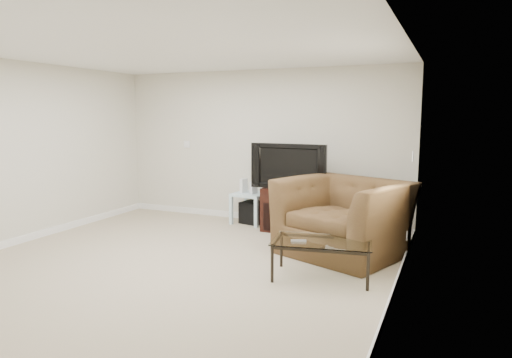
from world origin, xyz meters
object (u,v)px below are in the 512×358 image
at_px(subwoofer, 253,212).
at_px(coffee_table, 321,259).
at_px(tv_stand, 291,209).
at_px(television, 291,166).
at_px(recliner, 344,205).
at_px(side_table, 251,208).

bearing_deg(subwoofer, coffee_table, -49.96).
distance_m(tv_stand, television, 0.68).
relative_size(subwoofer, recliner, 0.24).
relative_size(tv_stand, television, 0.73).
height_order(side_table, recliner, recliner).
distance_m(side_table, subwoofer, 0.08).
bearing_deg(recliner, tv_stand, 160.85).
xyz_separation_m(television, side_table, (-0.77, 0.24, -0.76)).
xyz_separation_m(television, recliner, (1.00, -0.82, -0.37)).
bearing_deg(subwoofer, recliner, -31.78).
bearing_deg(side_table, television, -17.42).
distance_m(television, subwoofer, 1.14).
height_order(television, coffee_table, television).
distance_m(tv_stand, subwoofer, 0.78).
bearing_deg(tv_stand, side_table, 166.13).
xyz_separation_m(tv_stand, side_table, (-0.77, 0.21, -0.08)).
relative_size(television, subwoofer, 3.13).
bearing_deg(coffee_table, tv_stand, 118.40).
bearing_deg(tv_stand, subwoofer, 164.24).
bearing_deg(television, coffee_table, -59.00).
bearing_deg(subwoofer, television, -19.37).
height_order(side_table, coffee_table, side_table).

